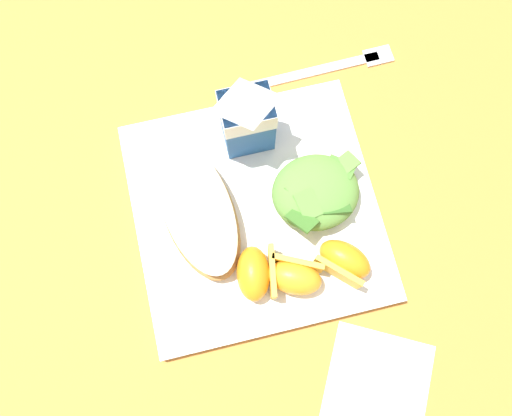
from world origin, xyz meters
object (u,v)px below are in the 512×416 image
object	(u,v)px
milk_carton	(247,117)
orange_wedge_rear	(344,261)
cheesy_pizza_bread	(198,209)
paper_napkin	(378,384)
orange_wedge_front	(255,273)
green_salad_pile	(316,192)
white_plate	(256,212)
orange_wedge_middle	(295,276)
metal_fork	(334,66)

from	to	relation	value
milk_carton	orange_wedge_rear	size ratio (longest dim) A/B	1.61
cheesy_pizza_bread	paper_napkin	bearing A→B (deg)	-56.89
orange_wedge_front	paper_napkin	world-z (taller)	orange_wedge_front
green_salad_pile	orange_wedge_rear	distance (m)	0.08
white_plate	milk_carton	world-z (taller)	milk_carton
white_plate	milk_carton	xyz separation A→B (m)	(0.01, 0.09, 0.07)
green_salad_pile	orange_wedge_middle	world-z (taller)	green_salad_pile
cheesy_pizza_bread	green_salad_pile	distance (m)	0.13
orange_wedge_middle	paper_napkin	distance (m)	0.15
orange_wedge_rear	metal_fork	distance (m)	0.26
green_salad_pile	milk_carton	world-z (taller)	milk_carton
cheesy_pizza_bread	orange_wedge_rear	xyz separation A→B (m)	(0.14, -0.09, 0.00)
orange_wedge_rear	metal_fork	xyz separation A→B (m)	(0.06, 0.25, -0.03)
green_salad_pile	paper_napkin	distance (m)	0.22
cheesy_pizza_bread	metal_fork	xyz separation A→B (m)	(0.21, 0.15, -0.03)
white_plate	orange_wedge_rear	distance (m)	0.12
milk_carton	metal_fork	world-z (taller)	milk_carton
cheesy_pizza_bread	milk_carton	size ratio (longest dim) A/B	1.63
white_plate	orange_wedge_middle	size ratio (longest dim) A/B	4.02
milk_carton	orange_wedge_rear	xyz separation A→B (m)	(0.07, -0.17, -0.04)
metal_fork	orange_wedge_middle	bearing A→B (deg)	-115.56
white_plate	orange_wedge_front	bearing A→B (deg)	-104.21
white_plate	green_salad_pile	size ratio (longest dim) A/B	2.61
white_plate	milk_carton	distance (m)	0.11
white_plate	orange_wedge_front	xyz separation A→B (m)	(-0.02, -0.07, 0.03)
milk_carton	paper_napkin	distance (m)	0.33
orange_wedge_rear	paper_napkin	xyz separation A→B (m)	(0.01, -0.14, -0.03)
orange_wedge_rear	paper_napkin	distance (m)	0.14
milk_carton	paper_napkin	world-z (taller)	milk_carton
orange_wedge_middle	metal_fork	bearing A→B (deg)	64.44
green_salad_pile	metal_fork	size ratio (longest dim) A/B	0.57
cheesy_pizza_bread	orange_wedge_front	size ratio (longest dim) A/B	2.75
green_salad_pile	orange_wedge_middle	size ratio (longest dim) A/B	1.54
milk_carton	orange_wedge_front	bearing A→B (deg)	-100.32
white_plate	orange_wedge_middle	world-z (taller)	orange_wedge_middle
paper_napkin	milk_carton	bearing A→B (deg)	103.52
orange_wedge_middle	paper_napkin	bearing A→B (deg)	-64.47
orange_wedge_rear	orange_wedge_middle	bearing A→B (deg)	-176.38
paper_napkin	metal_fork	distance (m)	0.39
cheesy_pizza_bread	orange_wedge_rear	distance (m)	0.17
orange_wedge_middle	green_salad_pile	bearing A→B (deg)	61.58
white_plate	green_salad_pile	distance (m)	0.08
cheesy_pizza_bread	orange_wedge_middle	distance (m)	0.13
white_plate	orange_wedge_middle	xyz separation A→B (m)	(0.02, -0.09, 0.03)
cheesy_pizza_bread	paper_napkin	world-z (taller)	cheesy_pizza_bread
metal_fork	cheesy_pizza_bread	bearing A→B (deg)	-143.40
white_plate	orange_wedge_rear	size ratio (longest dim) A/B	4.11
paper_napkin	metal_fork	xyz separation A→B (m)	(0.06, 0.39, 0.00)
green_salad_pile	orange_wedge_rear	xyz separation A→B (m)	(0.01, -0.08, -0.00)
cheesy_pizza_bread	metal_fork	world-z (taller)	cheesy_pizza_bread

